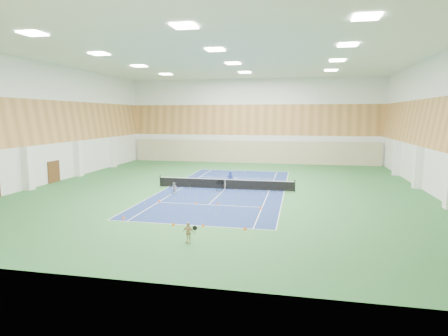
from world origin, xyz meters
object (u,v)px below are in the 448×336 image
object	(u,v)px
tennis_net	(225,183)
child_apron	(188,232)
child_court	(174,188)
coach	(230,179)
ball_cart	(220,186)

from	to	relation	value
tennis_net	child_apron	size ratio (longest dim) A/B	11.41
tennis_net	child_court	bearing A→B (deg)	-140.87
tennis_net	child_court	world-z (taller)	tennis_net
coach	child_apron	xyz separation A→B (m)	(0.60, -15.58, -0.25)
child_court	ball_cart	distance (m)	4.14
tennis_net	coach	world-z (taller)	coach
child_court	child_apron	distance (m)	12.78
tennis_net	child_court	xyz separation A→B (m)	(-3.87, -3.15, -0.03)
child_court	ball_cart	world-z (taller)	child_court
child_court	ball_cart	xyz separation A→B (m)	(3.62, 2.01, -0.02)
tennis_net	ball_cart	size ratio (longest dim) A/B	12.91
coach	child_apron	world-z (taller)	coach
ball_cart	coach	bearing A→B (deg)	71.47
child_apron	coach	bearing A→B (deg)	102.53
tennis_net	ball_cart	bearing A→B (deg)	-102.71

